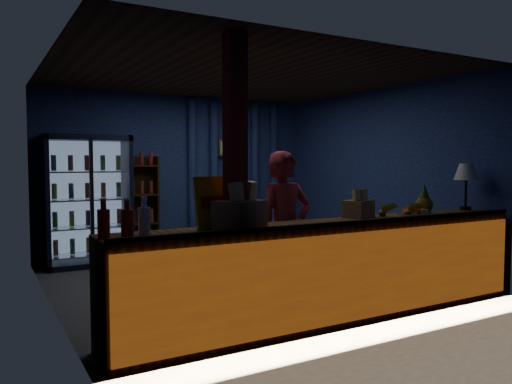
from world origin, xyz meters
TOP-DOWN VIEW (x-y plane):
  - ground at (0.00, 0.00)m, footprint 4.60×4.60m
  - room_walls at (0.00, 0.00)m, footprint 4.60×4.60m
  - counter at (0.00, -1.91)m, footprint 4.40×0.57m
  - support_post at (-1.05, -1.90)m, footprint 0.16×0.16m
  - beverage_cooler at (-1.55, 1.92)m, footprint 1.20×0.62m
  - bottle_shelf at (-0.70, 2.06)m, footprint 0.50×0.28m
  - curtain_folds at (1.00, 2.14)m, footprint 1.74×0.14m
  - framed_picture at (0.85, 2.10)m, footprint 0.36×0.04m
  - shopkeeper at (-0.19, -1.34)m, footprint 0.60×0.39m
  - green_chair at (0.56, 1.26)m, footprint 1.00×1.00m
  - side_table at (0.57, 1.48)m, footprint 0.63×0.46m
  - yellow_sign at (-1.08, -1.74)m, footprint 0.57×0.18m
  - soda_bottles at (-1.98, -1.90)m, footprint 0.40×0.17m
  - snack_box_left at (-1.04, -1.95)m, footprint 0.47×0.44m
  - snack_box_centre at (0.44, -1.74)m, footprint 0.33×0.30m
  - pastry_tray at (1.15, -1.86)m, footprint 0.44×0.44m
  - banana_bunches at (0.98, -1.87)m, footprint 0.76×0.30m
  - table_lamp at (2.05, -1.77)m, footprint 0.28×0.28m
  - pineapple at (1.23, -1.89)m, footprint 0.19×0.19m

SIDE VIEW (x-z plane):
  - ground at x=0.00m, z-range 0.00..0.00m
  - side_table at x=0.57m, z-range -0.05..0.62m
  - green_chair at x=0.56m, z-range 0.00..0.65m
  - counter at x=0.00m, z-range -0.02..0.97m
  - bottle_shelf at x=-0.70m, z-range -0.01..1.59m
  - shopkeeper at x=-0.19m, z-range 0.00..1.63m
  - beverage_cooler at x=-1.55m, z-range -0.02..1.88m
  - pastry_tray at x=1.15m, z-range 0.94..1.01m
  - banana_bunches at x=0.98m, z-range 0.95..1.12m
  - snack_box_centre at x=0.44m, z-range 0.91..1.20m
  - soda_bottles at x=-1.98m, z-range 0.92..1.22m
  - pineapple at x=1.23m, z-range 0.92..1.25m
  - snack_box_left at x=-1.04m, z-range 0.89..1.29m
  - yellow_sign at x=-1.08m, z-range 0.95..1.39m
  - support_post at x=-1.05m, z-range 0.00..2.60m
  - curtain_folds at x=1.00m, z-range 0.05..2.55m
  - table_lamp at x=2.05m, z-range 1.10..1.65m
  - room_walls at x=0.00m, z-range -0.73..3.87m
  - framed_picture at x=0.85m, z-range 1.61..1.89m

